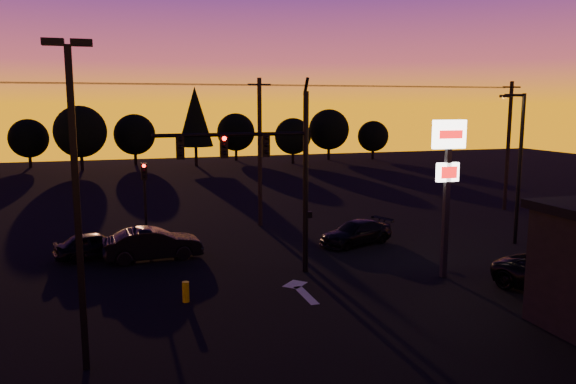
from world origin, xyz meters
The scene contains 23 objects.
ground centered at (0.00, 0.00, 0.00)m, with size 120.00×120.00×0.00m, color black.
lane_arrow centered at (0.50, 1.67, 0.01)m, with size 1.20×3.10×0.01m.
traffic_signal_mast centered at (-0.10, 3.99, 4.94)m, with size 6.79×0.52×8.58m.
secondary_signal centered at (-5.00, 11.49, 2.86)m, with size 0.30×0.31×4.35m.
parking_lot_light centered at (-7.50, -3.00, 5.27)m, with size 1.25×0.30×9.14m.
pylon_sign centered at (7.00, 1.50, 4.91)m, with size 1.50×0.28×6.80m.
streetlight centered at (13.91, 5.50, 4.42)m, with size 1.55×0.35×8.00m.
utility_pole_1 centered at (2.00, 14.00, 4.59)m, with size 1.40×0.26×9.00m.
utility_pole_2 centered at (20.00, 14.00, 4.59)m, with size 1.40×0.26×9.00m.
power_wires centered at (2.00, 14.00, 8.57)m, with size 36.00×1.22×0.07m.
bollard centered at (-4.11, 1.66, 0.40)m, with size 0.26×0.26×0.79m, color #B8B000.
tree_1 centered at (-16.00, 53.00, 3.43)m, with size 4.54×4.54×5.71m.
tree_2 centered at (-10.00, 48.00, 4.37)m, with size 5.77×5.78×7.26m.
tree_3 centered at (-4.00, 52.00, 3.75)m, with size 4.95×4.95×6.22m.
tree_4 centered at (3.00, 49.00, 5.93)m, with size 4.18×4.18×9.50m.
tree_5 centered at (9.00, 54.00, 3.75)m, with size 4.95×4.95×6.22m.
tree_6 centered at (15.00, 48.00, 3.43)m, with size 4.54×4.54×5.71m.
tree_7 centered at (21.00, 51.00, 4.06)m, with size 5.36×5.36×6.74m.
tree_8 centered at (27.00, 50.00, 3.12)m, with size 4.12×4.12×5.19m.
car_left centered at (-7.57, 9.16, 0.65)m, with size 1.53×3.81×1.30m, color black.
car_mid centered at (-4.89, 8.09, 0.77)m, with size 1.63×4.67×1.54m, color black.
car_right centered at (5.73, 7.91, 0.63)m, with size 1.76×4.33×1.26m, color black.
suv_parked centered at (10.14, -1.99, 0.73)m, with size 2.41×5.23×1.45m, color black.
Camera 1 is at (-6.46, -19.03, 7.47)m, focal length 35.00 mm.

